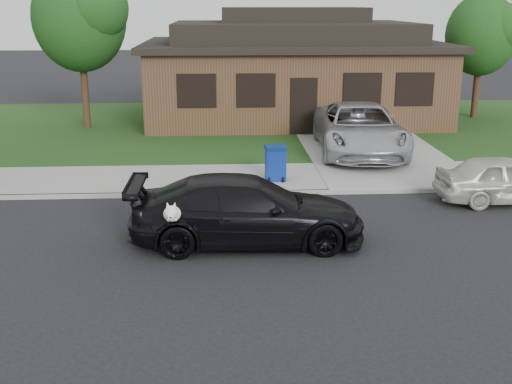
{
  "coord_description": "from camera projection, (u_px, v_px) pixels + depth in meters",
  "views": [
    {
      "loc": [
        0.85,
        -12.92,
        4.94
      ],
      "look_at": [
        1.59,
        0.09,
        1.1
      ],
      "focal_mm": 45.0,
      "sensor_mm": 36.0,
      "label": 1
    }
  ],
  "objects": [
    {
      "name": "recycling_bin",
      "position": [
        275.0,
        163.0,
        18.09
      ],
      "size": [
        0.62,
        0.65,
        0.99
      ],
      "rotation": [
        0.0,
        0.0,
        0.05
      ],
      "color": "navy",
      "rests_on": "sidewalk"
    },
    {
      "name": "tree_1",
      "position": [
        486.0,
        33.0,
        27.11
      ],
      "size": [
        3.15,
        3.0,
        5.25
      ],
      "color": "#332114",
      "rests_on": "ground"
    },
    {
      "name": "white_compact",
      "position": [
        508.0,
        179.0,
        16.42
      ],
      "size": [
        3.6,
        1.48,
        1.22
      ],
      "primitive_type": "imported",
      "rotation": [
        0.0,
        0.0,
        1.58
      ],
      "color": "beige",
      "rests_on": "ground"
    },
    {
      "name": "ground",
      "position": [
        182.0,
        244.0,
        13.72
      ],
      "size": [
        120.0,
        120.0,
        0.0
      ],
      "primitive_type": "plane",
      "color": "black",
      "rests_on": "ground"
    },
    {
      "name": "house",
      "position": [
        292.0,
        71.0,
        27.69
      ],
      "size": [
        12.6,
        8.6,
        4.65
      ],
      "color": "#422B1C",
      "rests_on": "ground"
    },
    {
      "name": "driveway",
      "position": [
        360.0,
        141.0,
        23.6
      ],
      "size": [
        4.5,
        13.0,
        0.14
      ],
      "primitive_type": "cube",
      "color": "gray",
      "rests_on": "ground"
    },
    {
      "name": "curb",
      "position": [
        189.0,
        194.0,
        17.06
      ],
      "size": [
        60.0,
        0.12,
        0.12
      ],
      "primitive_type": "cube",
      "color": "gray",
      "rests_on": "ground"
    },
    {
      "name": "sidewalk",
      "position": [
        192.0,
        179.0,
        18.49
      ],
      "size": [
        60.0,
        3.0,
        0.12
      ],
      "primitive_type": "cube",
      "color": "gray",
      "rests_on": "ground"
    },
    {
      "name": "tree_0",
      "position": [
        83.0,
        16.0,
        24.55
      ],
      "size": [
        3.78,
        3.6,
        6.34
      ],
      "color": "#332114",
      "rests_on": "ground"
    },
    {
      "name": "lawn",
      "position": [
        199.0,
        128.0,
        26.15
      ],
      "size": [
        60.0,
        13.0,
        0.13
      ],
      "primitive_type": "cube",
      "color": "#193814",
      "rests_on": "ground"
    },
    {
      "name": "minivan",
      "position": [
        359.0,
        129.0,
        21.24
      ],
      "size": [
        3.05,
        5.97,
        1.62
      ],
      "primitive_type": "imported",
      "rotation": [
        0.0,
        0.0,
        -0.06
      ],
      "color": "#B2B5BA",
      "rests_on": "driveway"
    },
    {
      "name": "sedan",
      "position": [
        247.0,
        211.0,
        13.57
      ],
      "size": [
        4.99,
        2.41,
        1.44
      ],
      "rotation": [
        0.0,
        0.0,
        1.56
      ],
      "color": "black",
      "rests_on": "ground"
    }
  ]
}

